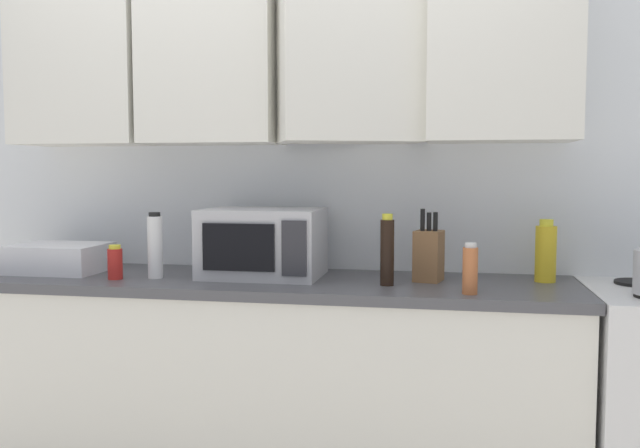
{
  "coord_description": "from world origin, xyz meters",
  "views": [
    {
      "loc": [
        0.69,
        -2.92,
        1.33
      ],
      "look_at": [
        0.19,
        -0.25,
        1.12
      ],
      "focal_mm": 37.72,
      "sensor_mm": 36.0,
      "label": 1
    }
  ],
  "objects": [
    {
      "name": "bottle_spice_jar",
      "position": [
        0.77,
        -0.51,
        0.99
      ],
      "size": [
        0.05,
        0.05,
        0.18
      ],
      "color": "#BC6638",
      "rests_on": "counter_run"
    },
    {
      "name": "knife_block",
      "position": [
        0.62,
        -0.25,
        1.0
      ],
      "size": [
        0.12,
        0.14,
        0.29
      ],
      "color": "brown",
      "rests_on": "counter_run"
    },
    {
      "name": "bottle_white_jar",
      "position": [
        -0.47,
        -0.38,
        1.03
      ],
      "size": [
        0.06,
        0.06,
        0.27
      ],
      "color": "white",
      "rests_on": "counter_run"
    },
    {
      "name": "bottle_yellow_mustard",
      "position": [
        1.07,
        -0.18,
        1.02
      ],
      "size": [
        0.08,
        0.08,
        0.25
      ],
      "color": "gold",
      "rests_on": "counter_run"
    },
    {
      "name": "dish_rack",
      "position": [
        -0.95,
        -0.3,
        0.96
      ],
      "size": [
        0.38,
        0.3,
        0.12
      ],
      "primitive_type": "cube",
      "color": "silver",
      "rests_on": "counter_run"
    },
    {
      "name": "bottle_soy_dark",
      "position": [
        0.47,
        -0.38,
        1.03
      ],
      "size": [
        0.05,
        0.05,
        0.27
      ],
      "color": "black",
      "rests_on": "counter_run"
    },
    {
      "name": "wall_back_with_cabinets",
      "position": [
        0.0,
        -0.07,
        1.58
      ],
      "size": [
        3.28,
        0.52,
        2.6
      ],
      "color": "white",
      "rests_on": "ground_plane"
    },
    {
      "name": "counter_run",
      "position": [
        0.0,
        -0.3,
        0.45
      ],
      "size": [
        2.41,
        0.63,
        0.9
      ],
      "color": "white",
      "rests_on": "ground_plane"
    },
    {
      "name": "microwave",
      "position": [
        -0.05,
        -0.26,
        1.04
      ],
      "size": [
        0.48,
        0.37,
        0.28
      ],
      "color": "#B7B7BC",
      "rests_on": "counter_run"
    },
    {
      "name": "bottle_red_sauce",
      "position": [
        -0.62,
        -0.44,
        0.97
      ],
      "size": [
        0.06,
        0.06,
        0.14
      ],
      "color": "red",
      "rests_on": "counter_run"
    }
  ]
}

